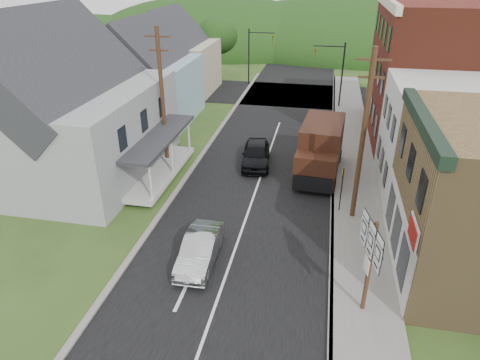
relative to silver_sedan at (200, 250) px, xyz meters
The scene contains 24 objects.
ground 2.36m from the silver_sedan, 52.99° to the left, with size 120.00×120.00×0.00m, color #2D4719.
road 11.90m from the silver_sedan, 83.43° to the left, with size 9.00×90.00×0.02m, color black.
cross_road 28.84m from the silver_sedan, 87.30° to the left, with size 60.00×9.00×0.02m, color black.
sidewalk_right 12.21m from the silver_sedan, 53.48° to the left, with size 2.80×55.00×0.15m, color slate.
curb_right 11.46m from the silver_sedan, 58.92° to the left, with size 0.20×55.00×0.15m, color slate.
curb_left 10.36m from the silver_sedan, 108.55° to the left, with size 0.30×55.00×0.12m, color slate.
storefront_white 15.92m from the silver_sedan, 36.31° to the left, with size 8.00×7.00×6.50m, color silver.
storefront_red 23.08m from the silver_sedan, 56.05° to the left, with size 8.00×12.00×10.00m, color maroon.
house_gray 13.66m from the silver_sedan, 143.74° to the left, with size 10.20×12.24×8.35m.
house_blue 21.34m from the silver_sedan, 117.14° to the left, with size 7.14×8.16×7.28m.
house_cream 29.75m from the silver_sedan, 110.04° to the left, with size 7.14×8.16×7.28m.
utility_pole_right 9.61m from the silver_sedan, 37.31° to the left, with size 1.60×0.26×9.00m.
utility_pole_left 11.76m from the silver_sedan, 117.67° to the left, with size 1.60×0.26×9.00m.
traffic_signal_right 26.11m from the silver_sedan, 77.39° to the left, with size 2.87×0.20×6.00m.
traffic_signal_left 32.58m from the silver_sedan, 95.20° to the left, with size 2.87×0.20×6.00m.
tree_left_b 21.28m from the silver_sedan, 138.57° to the left, with size 4.80×4.80×6.94m.
tree_left_c 28.53m from the silver_sedan, 128.97° to the left, with size 5.80×5.80×8.41m.
tree_left_d 34.91m from the silver_sedan, 102.74° to the left, with size 4.80×4.80×6.94m.
forested_ridge 56.82m from the silver_sedan, 88.63° to the left, with size 90.00×30.00×16.00m, color #153610.
silver_sedan is the anchor object (origin of this frame).
dark_sedan 11.00m from the silver_sedan, 86.05° to the left, with size 1.82×4.52×1.54m, color black.
delivery_van 11.52m from the silver_sedan, 64.30° to the left, with size 2.96×6.25×3.39m.
route_sign_cluster 7.58m from the silver_sedan, 14.06° to the right, with size 0.60×2.25×4.02m.
warning_sign 8.54m from the silver_sedan, 42.42° to the left, with size 0.13×0.75×2.72m.
Camera 1 is at (3.53, -16.99, 12.33)m, focal length 32.00 mm.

